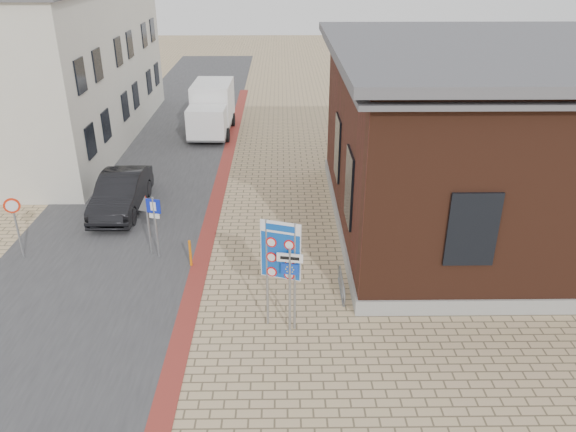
# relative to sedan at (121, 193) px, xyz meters

# --- Properties ---
(ground) EXTENTS (120.00, 120.00, 0.00)m
(ground) POSITION_rel_sedan_xyz_m (5.72, -8.41, -0.78)
(ground) COLOR tan
(ground) RESTS_ON ground
(road_strip) EXTENTS (7.00, 60.00, 0.02)m
(road_strip) POSITION_rel_sedan_xyz_m (0.22, 6.59, -0.77)
(road_strip) COLOR #38383A
(road_strip) RESTS_ON ground
(curb_strip) EXTENTS (0.60, 40.00, 0.02)m
(curb_strip) POSITION_rel_sedan_xyz_m (3.72, 1.59, -0.76)
(curb_strip) COLOR maroon
(curb_strip) RESTS_ON ground
(brick_building) EXTENTS (13.00, 13.00, 6.80)m
(brick_building) POSITION_rel_sedan_xyz_m (14.71, -1.41, 2.71)
(brick_building) COLOR gray
(brick_building) RESTS_ON ground
(townhouse_near) EXTENTS (7.40, 6.40, 8.30)m
(townhouse_near) POSITION_rel_sedan_xyz_m (-5.27, 3.59, 3.39)
(townhouse_near) COLOR beige
(townhouse_near) RESTS_ON ground
(townhouse_mid) EXTENTS (7.40, 6.40, 9.10)m
(townhouse_mid) POSITION_rel_sedan_xyz_m (-5.27, 9.59, 3.79)
(townhouse_mid) COLOR beige
(townhouse_mid) RESTS_ON ground
(townhouse_far) EXTENTS (7.40, 6.40, 8.30)m
(townhouse_far) POSITION_rel_sedan_xyz_m (-5.27, 15.59, 3.39)
(townhouse_far) COLOR beige
(townhouse_far) RESTS_ON ground
(bike_rack) EXTENTS (0.08, 1.80, 0.60)m
(bike_rack) POSITION_rel_sedan_xyz_m (8.37, -6.21, -0.51)
(bike_rack) COLOR slate
(bike_rack) RESTS_ON ground
(sedan) EXTENTS (1.66, 4.71, 1.55)m
(sedan) POSITION_rel_sedan_xyz_m (0.00, 0.00, 0.00)
(sedan) COLOR black
(sedan) RESTS_ON ground
(box_truck) EXTENTS (2.38, 5.36, 2.78)m
(box_truck) POSITION_rel_sedan_xyz_m (2.52, 10.72, 0.66)
(box_truck) COLOR slate
(box_truck) RESTS_ON ground
(border_sign) EXTENTS (1.09, 0.40, 3.31)m
(border_sign) POSITION_rel_sedan_xyz_m (6.48, -7.91, 1.62)
(border_sign) COLOR gray
(border_sign) RESTS_ON ground
(essen_sign) EXTENTS (0.70, 0.17, 2.62)m
(essen_sign) POSITION_rel_sedan_xyz_m (6.72, -8.11, 0.98)
(essen_sign) COLOR gray
(essen_sign) RESTS_ON ground
(parking_sign) EXTENTS (0.49, 0.17, 2.28)m
(parking_sign) POSITION_rel_sedan_xyz_m (2.22, -3.91, 0.76)
(parking_sign) COLOR gray
(parking_sign) RESTS_ON ground
(yield_sign) EXTENTS (0.74, 0.36, 2.19)m
(yield_sign) POSITION_rel_sedan_xyz_m (1.92, -3.68, 0.87)
(yield_sign) COLOR gray
(yield_sign) RESTS_ON ground
(speed_sign) EXTENTS (0.52, 0.19, 2.28)m
(speed_sign) POSITION_rel_sedan_xyz_m (-2.48, -3.91, 0.74)
(speed_sign) COLOR gray
(speed_sign) RESTS_ON ground
(bollard) EXTENTS (0.10, 0.10, 0.97)m
(bollard) POSITION_rel_sedan_xyz_m (3.43, -4.52, -0.29)
(bollard) COLOR orange
(bollard) RESTS_ON ground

